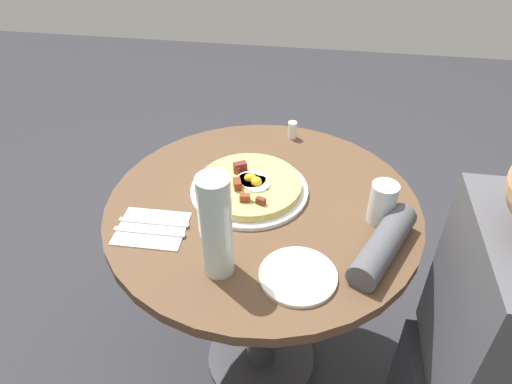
{
  "coord_description": "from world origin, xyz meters",
  "views": [
    {
      "loc": [
        -0.97,
        -0.13,
        1.53
      ],
      "look_at": [
        0.02,
        0.02,
        0.75
      ],
      "focal_mm": 33.3,
      "sensor_mm": 36.0,
      "label": 1
    }
  ],
  "objects_px": {
    "person_seated": "(475,366)",
    "salt_shaker": "(292,130)",
    "breakfast_pizza": "(249,185)",
    "fork": "(154,222)",
    "dining_table": "(262,250)",
    "knife": "(149,232)",
    "water_bottle": "(216,227)",
    "bread_plate": "(298,276)",
    "water_glass": "(382,203)",
    "pizza_plate": "(249,190)"
  },
  "relations": [
    {
      "from": "person_seated",
      "to": "salt_shaker",
      "type": "bearing_deg",
      "value": 39.86
    },
    {
      "from": "salt_shaker",
      "to": "breakfast_pizza",
      "type": "bearing_deg",
      "value": 163.45
    },
    {
      "from": "salt_shaker",
      "to": "fork",
      "type": "bearing_deg",
      "value": 146.81
    },
    {
      "from": "dining_table",
      "to": "salt_shaker",
      "type": "relative_size",
      "value": 14.87
    },
    {
      "from": "fork",
      "to": "salt_shaker",
      "type": "bearing_deg",
      "value": -124.13
    },
    {
      "from": "person_seated",
      "to": "knife",
      "type": "height_order",
      "value": "person_seated"
    },
    {
      "from": "water_bottle",
      "to": "fork",
      "type": "bearing_deg",
      "value": 57.8
    },
    {
      "from": "salt_shaker",
      "to": "person_seated",
      "type": "bearing_deg",
      "value": -140.14
    },
    {
      "from": "bread_plate",
      "to": "salt_shaker",
      "type": "height_order",
      "value": "salt_shaker"
    },
    {
      "from": "fork",
      "to": "dining_table",
      "type": "bearing_deg",
      "value": -155.92
    },
    {
      "from": "breakfast_pizza",
      "to": "dining_table",
      "type": "bearing_deg",
      "value": -136.51
    },
    {
      "from": "fork",
      "to": "water_glass",
      "type": "bearing_deg",
      "value": -170.3
    },
    {
      "from": "breakfast_pizza",
      "to": "knife",
      "type": "bearing_deg",
      "value": 133.26
    },
    {
      "from": "breakfast_pizza",
      "to": "salt_shaker",
      "type": "relative_size",
      "value": 5.05
    },
    {
      "from": "breakfast_pizza",
      "to": "water_glass",
      "type": "xyz_separation_m",
      "value": [
        -0.06,
        -0.35,
        0.03
      ]
    },
    {
      "from": "person_seated",
      "to": "water_glass",
      "type": "bearing_deg",
      "value": 45.61
    },
    {
      "from": "water_glass",
      "to": "salt_shaker",
      "type": "height_order",
      "value": "water_glass"
    },
    {
      "from": "dining_table",
      "to": "fork",
      "type": "relative_size",
      "value": 4.66
    },
    {
      "from": "pizza_plate",
      "to": "water_bottle",
      "type": "relative_size",
      "value": 1.26
    },
    {
      "from": "breakfast_pizza",
      "to": "water_glass",
      "type": "height_order",
      "value": "water_glass"
    },
    {
      "from": "knife",
      "to": "water_bottle",
      "type": "xyz_separation_m",
      "value": [
        -0.09,
        -0.19,
        0.12
      ]
    },
    {
      "from": "pizza_plate",
      "to": "salt_shaker",
      "type": "height_order",
      "value": "salt_shaker"
    },
    {
      "from": "water_bottle",
      "to": "salt_shaker",
      "type": "height_order",
      "value": "water_bottle"
    },
    {
      "from": "fork",
      "to": "water_glass",
      "type": "distance_m",
      "value": 0.58
    },
    {
      "from": "water_glass",
      "to": "salt_shaker",
      "type": "relative_size",
      "value": 1.95
    },
    {
      "from": "water_glass",
      "to": "water_bottle",
      "type": "xyz_separation_m",
      "value": [
        -0.23,
        0.37,
        0.07
      ]
    },
    {
      "from": "person_seated",
      "to": "water_bottle",
      "type": "bearing_deg",
      "value": 88.59
    },
    {
      "from": "pizza_plate",
      "to": "bread_plate",
      "type": "bearing_deg",
      "value": -151.43
    },
    {
      "from": "dining_table",
      "to": "salt_shaker",
      "type": "xyz_separation_m",
      "value": [
        0.35,
        -0.05,
        0.2
      ]
    },
    {
      "from": "dining_table",
      "to": "person_seated",
      "type": "bearing_deg",
      "value": -115.17
    },
    {
      "from": "person_seated",
      "to": "bread_plate",
      "type": "distance_m",
      "value": 0.49
    },
    {
      "from": "person_seated",
      "to": "fork",
      "type": "relative_size",
      "value": 6.31
    },
    {
      "from": "pizza_plate",
      "to": "salt_shaker",
      "type": "bearing_deg",
      "value": -16.59
    },
    {
      "from": "water_glass",
      "to": "water_bottle",
      "type": "relative_size",
      "value": 0.43
    },
    {
      "from": "bread_plate",
      "to": "salt_shaker",
      "type": "bearing_deg",
      "value": 6.6
    },
    {
      "from": "dining_table",
      "to": "breakfast_pizza",
      "type": "height_order",
      "value": "breakfast_pizza"
    },
    {
      "from": "pizza_plate",
      "to": "fork",
      "type": "distance_m",
      "value": 0.27
    },
    {
      "from": "knife",
      "to": "pizza_plate",
      "type": "bearing_deg",
      "value": -137.63
    },
    {
      "from": "fork",
      "to": "salt_shaker",
      "type": "relative_size",
      "value": 3.19
    },
    {
      "from": "water_bottle",
      "to": "knife",
      "type": "bearing_deg",
      "value": 65.98
    },
    {
      "from": "bread_plate",
      "to": "breakfast_pizza",
      "type": "bearing_deg",
      "value": 28.55
    },
    {
      "from": "bread_plate",
      "to": "water_glass",
      "type": "relative_size",
      "value": 1.6
    },
    {
      "from": "fork",
      "to": "salt_shaker",
      "type": "xyz_separation_m",
      "value": [
        0.47,
        -0.31,
        0.02
      ]
    },
    {
      "from": "bread_plate",
      "to": "pizza_plate",
      "type": "bearing_deg",
      "value": 28.57
    },
    {
      "from": "pizza_plate",
      "to": "fork",
      "type": "relative_size",
      "value": 1.79
    },
    {
      "from": "dining_table",
      "to": "water_glass",
      "type": "height_order",
      "value": "water_glass"
    },
    {
      "from": "dining_table",
      "to": "bread_plate",
      "type": "relative_size",
      "value": 4.76
    },
    {
      "from": "dining_table",
      "to": "salt_shaker",
      "type": "height_order",
      "value": "salt_shaker"
    },
    {
      "from": "dining_table",
      "to": "pizza_plate",
      "type": "relative_size",
      "value": 2.6
    },
    {
      "from": "person_seated",
      "to": "breakfast_pizza",
      "type": "bearing_deg",
      "value": 62.85
    }
  ]
}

